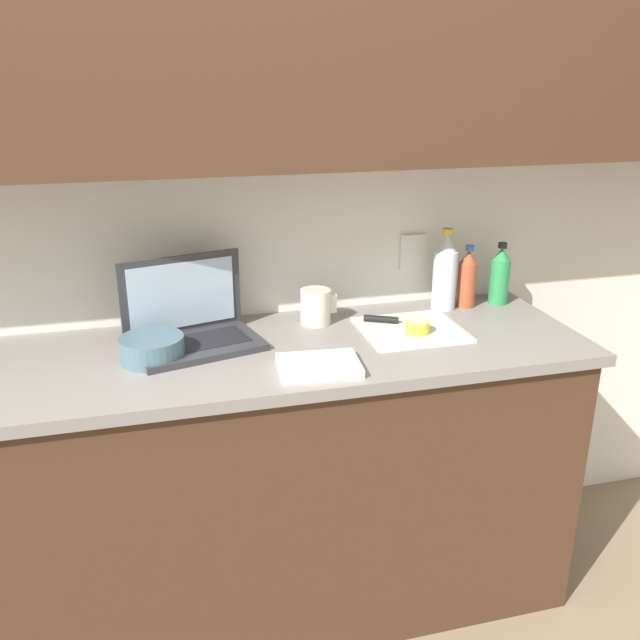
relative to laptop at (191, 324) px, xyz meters
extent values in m
plane|color=#847056|center=(0.15, -0.10, -0.98)|extent=(12.00, 12.00, 0.00)
cube|color=white|center=(0.15, 0.23, 0.32)|extent=(5.20, 0.06, 2.60)
cube|color=white|center=(0.02, 0.20, 0.12)|extent=(0.09, 0.01, 0.12)
cube|color=white|center=(0.78, 0.20, 0.12)|extent=(0.09, 0.01, 0.12)
cube|color=#472D1E|center=(0.15, 0.04, 0.79)|extent=(4.42, 0.32, 0.70)
cube|color=#472D1E|center=(0.15, -0.10, -0.54)|extent=(1.97, 0.57, 0.88)
cube|color=gray|center=(0.15, -0.10, -0.08)|extent=(2.03, 0.61, 0.03)
cube|color=#333338|center=(0.01, -0.04, -0.05)|extent=(0.41, 0.32, 0.02)
cube|color=black|center=(0.01, -0.04, -0.04)|extent=(0.32, 0.21, 0.00)
cube|color=#333338|center=(-0.02, 0.07, 0.07)|extent=(0.36, 0.10, 0.24)
cube|color=silver|center=(-0.02, 0.06, 0.07)|extent=(0.31, 0.08, 0.20)
cube|color=silver|center=(0.67, -0.07, -0.06)|extent=(0.31, 0.29, 0.01)
cube|color=silver|center=(0.72, -0.06, -0.05)|extent=(0.16, 0.10, 0.00)
cylinder|color=black|center=(0.60, 0.00, -0.04)|extent=(0.11, 0.07, 0.02)
cylinder|color=yellow|center=(0.68, -0.11, -0.03)|extent=(0.07, 0.07, 0.04)
cylinder|color=#F4EAA3|center=(0.68, -0.11, -0.01)|extent=(0.06, 0.06, 0.00)
cylinder|color=silver|center=(0.86, 0.10, 0.04)|extent=(0.08, 0.08, 0.20)
cone|color=silver|center=(0.86, 0.10, 0.17)|extent=(0.07, 0.07, 0.06)
cylinder|color=gold|center=(0.86, 0.10, 0.21)|extent=(0.04, 0.04, 0.02)
cylinder|color=#A34C2D|center=(0.94, 0.10, 0.02)|extent=(0.06, 0.06, 0.15)
cone|color=#A34C2D|center=(0.94, 0.10, 0.12)|extent=(0.06, 0.06, 0.04)
cylinder|color=#3366B2|center=(0.94, 0.10, 0.15)|extent=(0.03, 0.03, 0.02)
cylinder|color=#2D934C|center=(1.06, 0.10, 0.02)|extent=(0.07, 0.07, 0.16)
cone|color=#2D934C|center=(1.06, 0.10, 0.12)|extent=(0.06, 0.06, 0.04)
cylinder|color=black|center=(1.06, 0.10, 0.15)|extent=(0.03, 0.03, 0.02)
cylinder|color=silver|center=(0.40, 0.07, 0.00)|extent=(0.10, 0.10, 0.11)
cube|color=silver|center=(0.46, 0.07, 0.00)|extent=(0.02, 0.01, 0.06)
cylinder|color=slate|center=(-0.12, -0.10, -0.03)|extent=(0.18, 0.18, 0.07)
cube|color=white|center=(0.32, -0.28, -0.05)|extent=(0.23, 0.18, 0.02)
camera|label=1|loc=(-0.10, -1.91, 0.71)|focal=38.00mm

